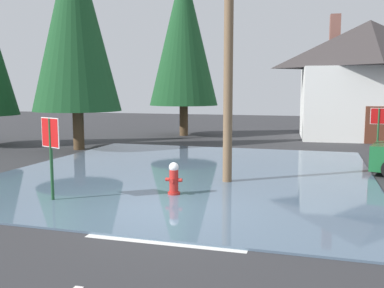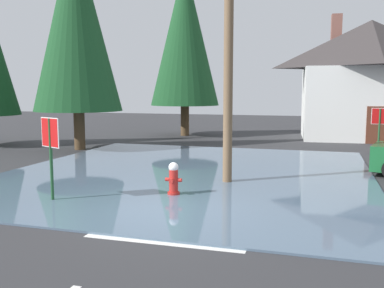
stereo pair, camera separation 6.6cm
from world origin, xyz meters
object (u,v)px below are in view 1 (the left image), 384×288
at_px(stop_sign_near, 51,142).
at_px(house, 368,78).
at_px(stop_sign_far, 379,122).
at_px(fire_hydrant, 174,179).
at_px(utility_pole, 229,34).
at_px(pine_tree_tall_left, 75,20).
at_px(pine_tree_short_left, 184,35).

relative_size(stop_sign_near, house, 0.26).
bearing_deg(stop_sign_far, fire_hydrant, -124.60).
bearing_deg(stop_sign_near, stop_sign_far, 49.16).
bearing_deg(utility_pole, house, 69.64).
relative_size(fire_hydrant, utility_pole, 0.11).
xyz_separation_m(fire_hydrant, stop_sign_far, (6.16, 8.93, 1.03)).
height_order(stop_sign_near, fire_hydrant, stop_sign_near).
bearing_deg(stop_sign_near, utility_pole, 41.90).
xyz_separation_m(utility_pole, house, (5.36, 14.44, -0.93)).
bearing_deg(house, stop_sign_near, -117.22).
relative_size(fire_hydrant, stop_sign_far, 0.44).
bearing_deg(fire_hydrant, stop_sign_near, -152.91).
height_order(stop_sign_near, stop_sign_far, stop_sign_near).
relative_size(stop_sign_near, fire_hydrant, 2.34).
relative_size(stop_sign_far, pine_tree_tall_left, 0.20).
height_order(fire_hydrant, house, house).
xyz_separation_m(utility_pole, stop_sign_far, (5.11, 6.91, -3.02)).
relative_size(house, pine_tree_tall_left, 0.81).
distance_m(stop_sign_far, pine_tree_tall_left, 14.36).
bearing_deg(pine_tree_short_left, stop_sign_far, -29.75).
bearing_deg(fire_hydrant, pine_tree_short_left, 106.46).
height_order(stop_sign_near, house, house).
xyz_separation_m(stop_sign_near, stop_sign_far, (8.96, 10.36, -0.06)).
height_order(stop_sign_far, pine_tree_short_left, pine_tree_short_left).
xyz_separation_m(stop_sign_far, house, (0.24, 7.52, 2.08)).
height_order(fire_hydrant, pine_tree_short_left, pine_tree_short_left).
height_order(fire_hydrant, stop_sign_far, stop_sign_far).
distance_m(house, pine_tree_tall_left, 16.67).
bearing_deg(stop_sign_near, fire_hydrant, 27.09).
distance_m(stop_sign_near, utility_pole, 5.95).
bearing_deg(stop_sign_far, utility_pole, -126.49).
distance_m(stop_sign_far, pine_tree_short_left, 13.09).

